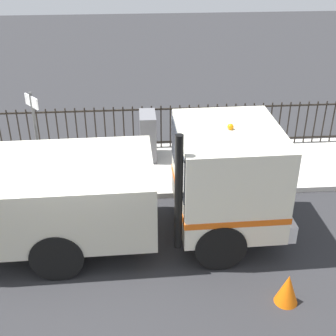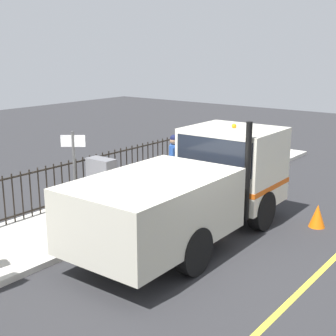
# 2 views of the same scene
# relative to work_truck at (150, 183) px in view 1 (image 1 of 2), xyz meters

# --- Properties ---
(ground_plane) EXTENTS (49.76, 49.76, 0.00)m
(ground_plane) POSITION_rel_work_truck_xyz_m (-0.44, 1.31, -1.29)
(ground_plane) COLOR #2B2B2D
(ground_plane) RESTS_ON ground
(sidewalk_slab) EXTENTS (2.64, 22.62, 0.13)m
(sidewalk_slab) POSITION_rel_work_truck_xyz_m (2.76, 1.31, -1.22)
(sidewalk_slab) COLOR beige
(sidewalk_slab) RESTS_ON ground
(work_truck) EXTENTS (2.35, 6.20, 2.72)m
(work_truck) POSITION_rel_work_truck_xyz_m (0.00, 0.00, 0.00)
(work_truck) COLOR silver
(work_truck) RESTS_ON ground
(worker_standing) EXTENTS (0.43, 0.55, 1.69)m
(worker_standing) POSITION_rel_work_truck_xyz_m (2.43, -2.19, -0.12)
(worker_standing) COLOR #264C99
(worker_standing) RESTS_ON sidewalk_slab
(iron_fence) EXTENTS (0.04, 19.26, 1.22)m
(iron_fence) POSITION_rel_work_truck_xyz_m (3.89, 1.31, -0.54)
(iron_fence) COLOR black
(iron_fence) RESTS_ON sidewalk_slab
(utility_cabinet) EXTENTS (0.81, 0.41, 1.23)m
(utility_cabinet) POSITION_rel_work_truck_xyz_m (3.29, -0.08, -0.54)
(utility_cabinet) COLOR slate
(utility_cabinet) RESTS_ON sidewalk_slab
(traffic_cone) EXTENTS (0.40, 0.40, 0.57)m
(traffic_cone) POSITION_rel_work_truck_xyz_m (-1.97, -2.22, -1.00)
(traffic_cone) COLOR orange
(traffic_cone) RESTS_ON ground
(street_sign) EXTENTS (0.41, 0.33, 2.49)m
(street_sign) POSITION_rel_work_truck_xyz_m (1.56, 2.35, 0.39)
(street_sign) COLOR #4C4C4C
(street_sign) RESTS_ON sidewalk_slab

